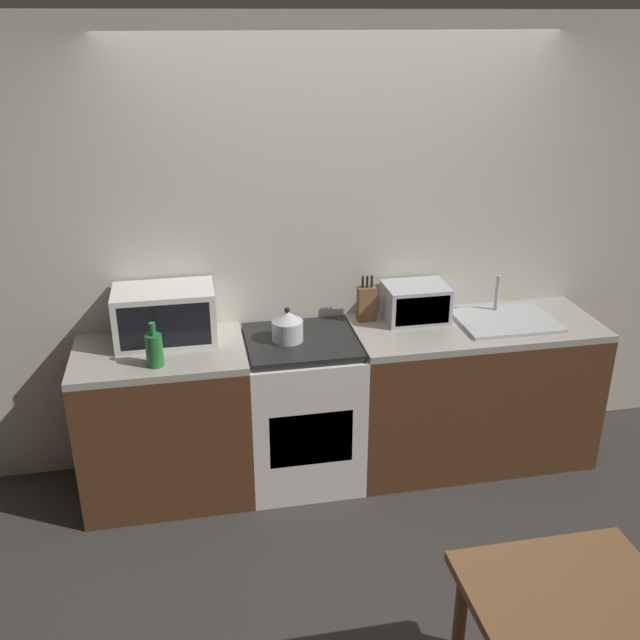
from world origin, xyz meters
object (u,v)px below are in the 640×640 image
Objects in this scene: microwave at (165,315)px; bottle at (154,349)px; kettle at (287,326)px; toaster_oven at (416,302)px; stove_range at (302,409)px; dining_table at (567,623)px.

microwave reaches higher than bottle.
kettle is 0.36× the size of microwave.
kettle is 0.54× the size of toaster_oven.
bottle is at bearing -167.39° from stove_range.
kettle is 2.06m from dining_table.
dining_table is (1.36, -2.03, -0.45)m from microwave.
stove_range is 0.54m from kettle.
stove_range is at bearing -9.50° from microwave.
dining_table is at bearing -50.60° from bottle.
microwave is 0.31m from bottle.
bottle is 0.66× the size of toaster_oven.
toaster_oven is (0.71, 0.15, 0.56)m from stove_range.
dining_table is at bearing -92.55° from toaster_oven.
dining_table is at bearing -71.90° from stove_range.
toaster_oven is at bearing 10.82° from kettle.
kettle is 0.80m from toaster_oven.
stove_range is 0.96m from microwave.
toaster_oven is at bearing 1.00° from microwave.
kettle is 0.82× the size of bottle.
microwave is 2.48m from dining_table.
kettle is 0.27× the size of dining_table.
bottle is at bearing -166.24° from kettle.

